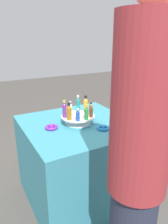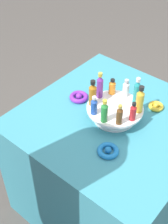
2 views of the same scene
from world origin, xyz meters
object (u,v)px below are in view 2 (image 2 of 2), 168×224
Objects in this scene: bottle_gold at (140,100)px; ribbon_bow_gold at (156,106)px; bottle_brown at (119,115)px; bottle_clear at (126,88)px; bottle_green at (104,112)px; bottle_amber at (93,94)px; display_stand at (115,112)px; bottle_purple at (100,86)px; ribbon_bow_blue at (108,151)px; bottle_blue at (94,106)px; bottle_teal at (137,91)px; bottle_red at (133,112)px; bottle_orange at (112,87)px; ribbon_bow_purple at (79,97)px.

bottle_gold is 0.20m from ribbon_bow_gold.
bottle_brown is 1.12× the size of bottle_clear.
ribbon_bow_gold is (0.11, 0.32, -0.12)m from bottle_green.
bottle_gold reaches higher than bottle_amber.
bottle_green is 0.23m from bottle_clear.
bottle_purple is (-0.11, 0.02, 0.10)m from display_stand.
ribbon_bow_blue is at bearing -73.97° from bottle_brown.
bottle_blue is 0.22m from bottle_clear.
bottle_clear is (-0.07, 0.01, -0.02)m from bottle_teal.
bottle_green reaches higher than bottle_blue.
bottle_purple is 0.23m from bottle_red.
bottle_orange is 0.08m from bottle_purple.
bottle_purple is at bearing -153.46° from bottle_teal.
bottle_gold reaches higher than bottle_clear.
bottle_purple reaches higher than ribbon_bow_blue.
bottle_gold is (-0.01, 0.07, 0.02)m from bottle_red.
bottle_orange is (-0.08, 0.08, 0.07)m from display_stand.
bottle_red is at bearing -81.46° from bottle_gold.
display_stand is 1.92× the size of bottle_gold.
bottle_amber is at bearing -21.73° from ribbon_bow_purple.
bottle_blue reaches higher than ribbon_bow_blue.
bottle_brown is (0.13, 0.02, 0.00)m from bottle_blue.
bottle_orange is at bearing 170.54° from bottle_gold.
bottle_blue is 1.02× the size of ribbon_bow_blue.
bottle_teal reaches higher than bottle_orange.
bottle_green is at bearing -135.46° from bottle_red.
bottle_orange is 0.86× the size of ribbon_bow_purple.
bottle_green is at bearing -63.46° from bottle_orange.
bottle_teal is 0.34m from ribbon_bow_blue.
bottle_blue is at bearing -63.46° from bottle_purple.
bottle_clear reaches higher than bottle_orange.
bottle_teal is 1.47× the size of ribbon_bow_blue.
bottle_purple reaches higher than ribbon_bow_purple.
ribbon_bow_purple reaches higher than ribbon_bow_blue.
bottle_green reaches higher than ribbon_bow_gold.
ribbon_bow_gold is (0.36, 0.20, -0.00)m from ribbon_bow_purple.
ribbon_bow_blue is at bearing -60.71° from display_stand.
bottle_teal is at bearing 101.64° from ribbon_bow_blue.
bottle_orange is 0.61× the size of bottle_teal.
bottle_purple is 0.22m from bottle_gold.
bottle_gold is at bearing -45.46° from bottle_teal.
bottle_green is 1.56× the size of ribbon_bow_gold.
bottle_purple is at bearing -135.46° from bottle_clear.
bottle_clear reaches higher than ribbon_bow_blue.
bottle_teal reaches higher than ribbon_bow_purple.
bottle_teal is at bearing 116.54° from bottle_red.
bottle_purple is at bearing 7.23° from ribbon_bow_purple.
bottle_amber is at bearing 134.54° from bottle_blue.
bottle_orange is 0.14m from bottle_teal.
bottle_red is 1.03× the size of bottle_clear.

